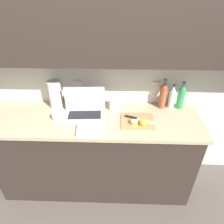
% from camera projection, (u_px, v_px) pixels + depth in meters
% --- Properties ---
extents(ground_plane, '(12.00, 12.00, 0.00)m').
position_uv_depth(ground_plane, '(97.00, 181.00, 2.39)').
color(ground_plane, '#564C47').
rests_on(ground_plane, ground).
extents(wall_back, '(5.20, 0.38, 2.60)m').
position_uv_depth(wall_back, '(93.00, 43.00, 1.71)').
color(wall_back, white).
rests_on(wall_back, ground_plane).
extents(counter_unit, '(2.02, 0.60, 0.93)m').
position_uv_depth(counter_unit, '(94.00, 152.00, 2.13)').
color(counter_unit, '#332823').
rests_on(counter_unit, ground_plane).
extents(laptop, '(0.39, 0.26, 0.25)m').
position_uv_depth(laptop, '(85.00, 109.00, 1.90)').
color(laptop, silver).
rests_on(laptop, counter_unit).
extents(cutting_board, '(0.31, 0.26, 0.01)m').
position_uv_depth(cutting_board, '(137.00, 121.00, 1.83)').
color(cutting_board, tan).
rests_on(cutting_board, counter_unit).
extents(knife, '(0.27, 0.12, 0.02)m').
position_uv_depth(knife, '(135.00, 118.00, 1.84)').
color(knife, silver).
rests_on(knife, cutting_board).
extents(lemon_half_cut, '(0.06, 0.06, 0.03)m').
position_uv_depth(lemon_half_cut, '(134.00, 122.00, 1.78)').
color(lemon_half_cut, yellow).
rests_on(lemon_half_cut, cutting_board).
extents(lemon_whole_beside, '(0.06, 0.06, 0.06)m').
position_uv_depth(lemon_whole_beside, '(143.00, 122.00, 1.75)').
color(lemon_whole_beside, yellow).
rests_on(lemon_whole_beside, cutting_board).
extents(bottle_green_soda, '(0.07, 0.07, 0.31)m').
position_uv_depth(bottle_green_soda, '(163.00, 95.00, 1.95)').
color(bottle_green_soda, '#A34C2D').
rests_on(bottle_green_soda, counter_unit).
extents(bottle_oil_tall, '(0.06, 0.06, 0.25)m').
position_uv_depth(bottle_oil_tall, '(172.00, 97.00, 1.97)').
color(bottle_oil_tall, silver).
rests_on(bottle_oil_tall, counter_unit).
extents(bottle_water_clear, '(0.07, 0.07, 0.28)m').
position_uv_depth(bottle_water_clear, '(181.00, 96.00, 1.96)').
color(bottle_water_clear, '#2D934C').
rests_on(bottle_water_clear, counter_unit).
extents(measuring_cup, '(0.12, 0.10, 0.11)m').
position_uv_depth(measuring_cup, '(114.00, 104.00, 1.98)').
color(measuring_cup, silver).
rests_on(measuring_cup, counter_unit).
extents(bowl_white, '(0.13, 0.13, 0.05)m').
position_uv_depth(bowl_white, '(59.00, 116.00, 1.86)').
color(bowl_white, white).
rests_on(bowl_white, counter_unit).
extents(paper_towel_roll, '(0.13, 0.13, 0.28)m').
position_uv_depth(paper_towel_roll, '(55.00, 94.00, 1.97)').
color(paper_towel_roll, white).
rests_on(paper_towel_roll, counter_unit).
extents(dish_towel, '(0.23, 0.18, 0.02)m').
position_uv_depth(dish_towel, '(90.00, 130.00, 1.71)').
color(dish_towel, white).
rests_on(dish_towel, counter_unit).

